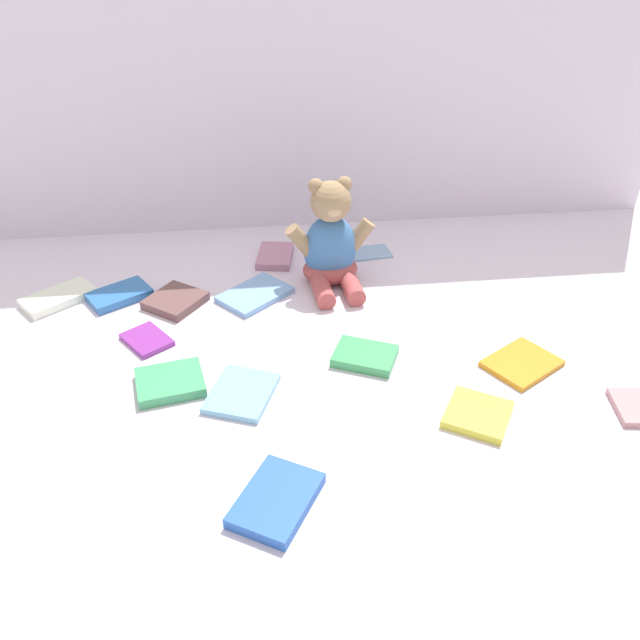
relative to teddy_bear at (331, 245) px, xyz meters
name	(u,v)px	position (x,y,z in m)	size (l,w,h in m)	color
ground_plane	(302,335)	(-0.08, -0.20, -0.09)	(3.20, 3.20, 0.00)	silver
backdrop_drape	(279,77)	(-0.08, 0.30, 0.27)	(1.85, 0.03, 0.71)	silver
teddy_bear	(331,245)	(0.00, 0.00, 0.00)	(0.19, 0.17, 0.23)	#3F72B2
book_case_0	(368,252)	(0.10, 0.11, -0.08)	(0.07, 0.10, 0.01)	#84A9D1
book_case_1	(170,382)	(-0.31, -0.32, -0.08)	(0.09, 0.11, 0.02)	#42A168
book_case_2	(147,340)	(-0.37, -0.19, -0.08)	(0.07, 0.09, 0.01)	#862D93
book_case_3	(275,256)	(-0.11, 0.11, -0.08)	(0.08, 0.11, 0.02)	#B27793
book_case_5	(175,301)	(-0.32, -0.06, -0.08)	(0.10, 0.10, 0.02)	brown
book_case_6	(478,414)	(0.18, -0.46, -0.08)	(0.10, 0.10, 0.01)	yellow
book_case_7	(255,295)	(-0.16, -0.05, -0.08)	(0.10, 0.14, 0.01)	#75A4DB
book_case_8	(58,298)	(-0.56, -0.02, -0.08)	(0.07, 0.14, 0.02)	white
book_case_9	(119,295)	(-0.44, -0.02, -0.08)	(0.07, 0.12, 0.02)	#2C67B2
book_case_10	(365,356)	(0.03, -0.29, -0.08)	(0.08, 0.11, 0.02)	#40A35E
book_case_11	(276,500)	(-0.15, -0.60, -0.08)	(0.09, 0.13, 0.02)	blue
book_case_12	(242,393)	(-0.19, -0.36, -0.08)	(0.10, 0.12, 0.01)	#79B8DD
book_case_13	(522,363)	(0.30, -0.33, -0.08)	(0.10, 0.12, 0.01)	orange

